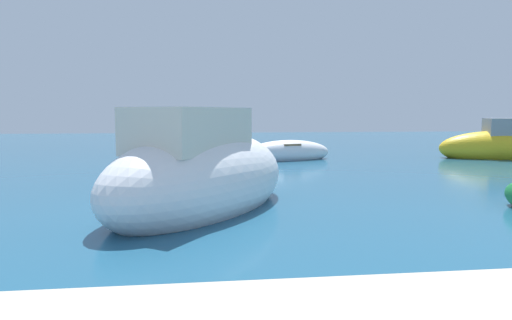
% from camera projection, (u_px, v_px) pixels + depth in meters
% --- Properties ---
extents(moored_boat_0, '(5.03, 5.89, 2.54)m').
position_uv_depth(moored_boat_0, '(201.00, 176.00, 9.35)').
color(moored_boat_0, white).
rests_on(moored_boat_0, ground).
extents(moored_boat_2, '(4.59, 2.59, 1.82)m').
position_uv_depth(moored_boat_2, '(186.00, 159.00, 15.21)').
color(moored_boat_2, '#1E479E').
rests_on(moored_boat_2, ground).
extents(moored_boat_3, '(4.07, 2.23, 1.08)m').
position_uv_depth(moored_boat_3, '(288.00, 153.00, 19.28)').
color(moored_boat_3, white).
rests_on(moored_boat_3, ground).
extents(moored_boat_4, '(5.31, 2.88, 2.08)m').
position_uv_depth(moored_boat_4, '(501.00, 146.00, 19.95)').
color(moored_boat_4, gold).
rests_on(moored_boat_4, ground).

